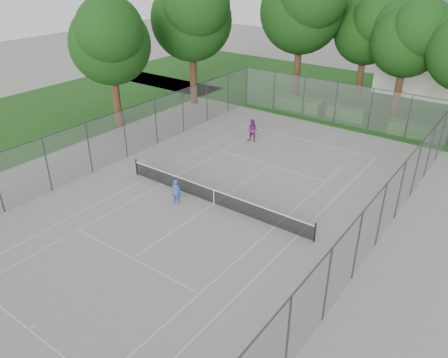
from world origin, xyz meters
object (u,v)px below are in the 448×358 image
Objects in this scene: tennis_net at (214,196)px; house at (431,49)px; girl_player at (176,191)px; woman_player at (253,131)px.

house is at bearing 83.27° from tennis_net.
girl_player is (-1.80, -1.21, 0.25)m from tennis_net.
woman_player reaches higher than tennis_net.
tennis_net is 1.19× the size of house.
house is 23.51m from woman_player.
tennis_net is at bearing -158.17° from girl_player.
house reaches higher than tennis_net.
tennis_net is 2.19m from girl_player.
house is 5.98× the size of woman_player.
house is at bearing 64.91° from woman_player.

